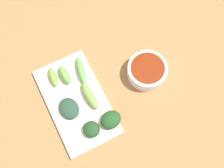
% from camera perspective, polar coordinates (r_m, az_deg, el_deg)
% --- Properties ---
extents(tabletop, '(2.10, 2.10, 0.02)m').
position_cam_1_polar(tabletop, '(0.87, 0.30, -1.31)').
color(tabletop, olive).
rests_on(tabletop, ground).
extents(sauce_bowl, '(0.12, 0.12, 0.05)m').
position_cam_1_polar(sauce_bowl, '(0.87, 6.98, 2.81)').
color(sauce_bowl, white).
rests_on(sauce_bowl, tabletop).
extents(serving_plate, '(0.17, 0.29, 0.01)m').
position_cam_1_polar(serving_plate, '(0.85, -7.09, -3.51)').
color(serving_plate, silver).
rests_on(serving_plate, tabletop).
extents(broccoli_leafy_0, '(0.07, 0.06, 0.03)m').
position_cam_1_polar(broccoli_leafy_0, '(0.81, -0.23, -7.17)').
color(broccoli_leafy_0, '#204B20').
rests_on(broccoli_leafy_0, serving_plate).
extents(broccoli_stalk_1, '(0.04, 0.09, 0.02)m').
position_cam_1_polar(broccoli_stalk_1, '(0.87, -6.23, 2.74)').
color(broccoli_stalk_1, '#63A853').
rests_on(broccoli_stalk_1, serving_plate).
extents(broccoli_stalk_2, '(0.03, 0.09, 0.02)m').
position_cam_1_polar(broccoli_stalk_2, '(0.84, -4.49, -2.43)').
color(broccoli_stalk_2, '#71A84B').
rests_on(broccoli_stalk_2, serving_plate).
extents(broccoli_leafy_3, '(0.06, 0.07, 0.02)m').
position_cam_1_polar(broccoli_leafy_3, '(0.83, -8.47, -5.17)').
color(broccoli_leafy_3, '#264733').
rests_on(broccoli_leafy_3, serving_plate).
extents(broccoli_leafy_4, '(0.06, 0.06, 0.03)m').
position_cam_1_polar(broccoli_leafy_4, '(0.81, -4.13, -9.04)').
color(broccoli_leafy_4, '#1F4620').
rests_on(broccoli_leafy_4, serving_plate).
extents(broccoli_stalk_5, '(0.03, 0.06, 0.03)m').
position_cam_1_polar(broccoli_stalk_5, '(0.86, -9.46, 1.86)').
color(broccoli_stalk_5, '#6DB64D').
rests_on(broccoli_stalk_5, serving_plate).
extents(broccoli_stalk_6, '(0.03, 0.07, 0.03)m').
position_cam_1_polar(broccoli_stalk_6, '(0.87, -11.73, 1.39)').
color(broccoli_stalk_6, '#76AC42').
rests_on(broccoli_stalk_6, serving_plate).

